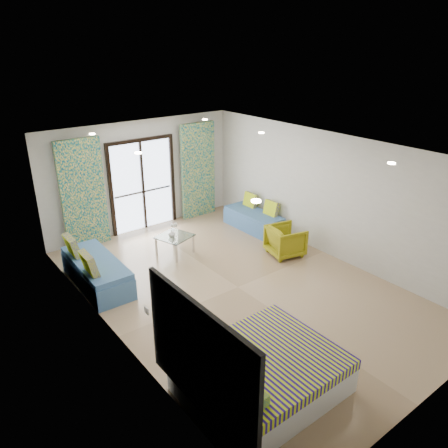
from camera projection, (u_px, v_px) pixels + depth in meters
floor at (238, 287)px, 8.47m from camera, size 5.00×7.50×0.01m
ceiling at (240, 150)px, 7.41m from camera, size 5.00×7.50×0.01m
wall_back at (142, 176)px, 10.67m from camera, size 5.00×0.01×2.70m
wall_front at (438, 320)px, 5.21m from camera, size 5.00×0.01×2.70m
wall_left at (110, 263)px, 6.54m from camera, size 0.01×7.50×2.70m
wall_right at (329, 195)px, 9.35m from camera, size 0.01×7.50×2.70m
balcony_door at (142, 180)px, 10.69m from camera, size 1.76×0.08×2.28m
balcony_rail at (143, 192)px, 10.82m from camera, size 1.52×0.03×0.04m
curtain_left at (83, 194)px, 9.71m from camera, size 1.00×0.10×2.50m
curtain_right at (198, 171)px, 11.45m from camera, size 1.00×0.10×2.50m
downlight_a at (256, 201)px, 5.18m from camera, size 0.12×0.12×0.02m
downlight_b at (392, 163)px, 6.75m from camera, size 0.12×0.12×0.02m
downlight_c at (138, 153)px, 7.37m from camera, size 0.12×0.12×0.02m
downlight_d at (261, 133)px, 8.94m from camera, size 0.12×0.12×0.02m
downlight_e at (92, 134)px, 8.82m from camera, size 0.12×0.12×0.02m
downlight_f at (205, 120)px, 10.40m from camera, size 0.12×0.12×0.02m
headboard at (199, 359)px, 5.01m from camera, size 0.06×2.10×1.50m
switch_plate at (146, 310)px, 5.92m from camera, size 0.02×0.10×0.10m
bed at (261, 374)px, 5.86m from camera, size 2.02×1.65×0.70m
daybed_left at (96, 271)px, 8.45m from camera, size 0.79×1.94×0.95m
daybed_right at (254, 219)px, 10.98m from camera, size 0.66×1.65×0.81m
coffee_table at (175, 238)px, 9.63m from camera, size 0.84×0.84×0.77m
vase at (172, 234)px, 9.54m from camera, size 0.19×0.20×0.16m
armchair at (286, 239)px, 9.62m from camera, size 0.81×0.85×0.73m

